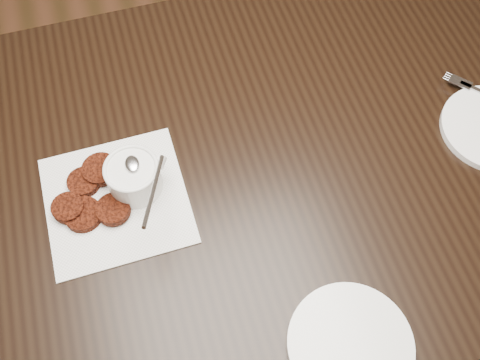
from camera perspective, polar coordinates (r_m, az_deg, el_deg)
name	(u,v)px	position (r m, az deg, el deg)	size (l,w,h in m)	color
floor	(235,312)	(1.73, -0.56, -13.59)	(4.00, 4.00, 0.00)	brown
table	(241,236)	(1.41, 0.14, -5.83)	(1.48, 0.95, 0.75)	black
napkin	(116,200)	(1.06, -12.76, -2.05)	(0.26, 0.26, 0.00)	white
sauce_ramekin	(130,168)	(1.00, -11.35, 1.28)	(0.13, 0.13, 0.14)	white
patty_cluster	(97,195)	(1.06, -14.72, -1.50)	(0.21, 0.21, 0.02)	#5F1F0C
plate_empty	(350,345)	(0.95, 11.43, -16.48)	(0.21, 0.21, 0.01)	white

